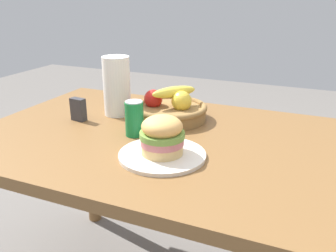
% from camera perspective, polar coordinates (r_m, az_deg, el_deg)
% --- Properties ---
extents(dining_table, '(1.40, 0.90, 0.75)m').
position_cam_1_polar(dining_table, '(1.31, 0.07, -5.83)').
color(dining_table, brown).
rests_on(dining_table, ground_plane).
extents(plate, '(0.27, 0.27, 0.01)m').
position_cam_1_polar(plate, '(1.12, -0.92, -4.60)').
color(plate, silver).
rests_on(plate, dining_table).
extents(sandwich, '(0.14, 0.14, 0.12)m').
position_cam_1_polar(sandwich, '(1.09, -0.94, -1.45)').
color(sandwich, '#E5BC75').
rests_on(sandwich, plate).
extents(soda_can, '(0.07, 0.07, 0.13)m').
position_cam_1_polar(soda_can, '(1.27, -5.35, 1.20)').
color(soda_can, '#147238').
rests_on(soda_can, dining_table).
extents(fruit_basket, '(0.29, 0.29, 0.13)m').
position_cam_1_polar(fruit_basket, '(1.43, 0.42, 2.73)').
color(fruit_basket, olive).
rests_on(fruit_basket, dining_table).
extents(paper_towel_roll, '(0.11, 0.11, 0.24)m').
position_cam_1_polar(paper_towel_roll, '(1.49, -8.12, 6.29)').
color(paper_towel_roll, white).
rests_on(paper_towel_roll, dining_table).
extents(napkin_holder, '(0.06, 0.04, 0.09)m').
position_cam_1_polar(napkin_holder, '(1.46, -14.03, 2.57)').
color(napkin_holder, '#333338').
rests_on(napkin_holder, dining_table).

